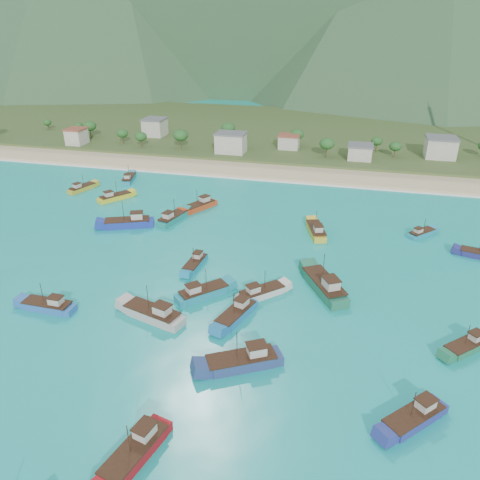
% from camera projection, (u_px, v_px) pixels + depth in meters
% --- Properties ---
extents(ground, '(600.00, 600.00, 0.00)m').
position_uv_depth(ground, '(236.00, 296.00, 89.54)').
color(ground, '#0D8692').
rests_on(ground, ground).
extents(beach, '(400.00, 18.00, 1.20)m').
position_uv_depth(beach, '(294.00, 173.00, 158.63)').
color(beach, beige).
rests_on(beach, ground).
extents(land, '(400.00, 110.00, 2.40)m').
position_uv_depth(land, '(312.00, 133.00, 211.97)').
color(land, '#385123').
rests_on(land, ground).
extents(surf_line, '(400.00, 2.50, 0.08)m').
position_uv_depth(surf_line, '(289.00, 182.00, 150.32)').
color(surf_line, white).
rests_on(surf_line, ground).
extents(village, '(205.53, 29.64, 6.95)m').
position_uv_depth(village, '(324.00, 145.00, 174.61)').
color(village, beige).
rests_on(village, ground).
extents(vegetation, '(277.13, 26.18, 8.93)m').
position_uv_depth(vegetation, '(281.00, 141.00, 178.49)').
color(vegetation, '#235623').
rests_on(vegetation, ground).
extents(boat_3, '(9.23, 9.36, 6.00)m').
position_uv_depth(boat_3, '(414.00, 418.00, 61.46)').
color(boat_3, navy).
rests_on(boat_3, ground).
extents(boat_4, '(5.77, 11.26, 6.39)m').
position_uv_depth(boat_4, '(136.00, 452.00, 56.57)').
color(boat_4, maroon).
rests_on(boat_4, ground).
extents(boat_7, '(8.49, 8.16, 5.37)m').
position_uv_depth(boat_7, '(467.00, 346.00, 74.91)').
color(boat_7, '#1E6C49').
rests_on(boat_7, ground).
extents(boat_8, '(6.04, 10.61, 6.02)m').
position_uv_depth(boat_8, '(236.00, 315.00, 82.68)').
color(boat_8, '#1E6EAB').
rests_on(boat_8, ground).
extents(boat_9, '(12.21, 6.67, 6.92)m').
position_uv_depth(boat_9, '(153.00, 314.00, 82.44)').
color(boat_9, '#AFA7A0').
rests_on(boat_9, ground).
extents(boat_10, '(5.68, 11.11, 6.30)m').
position_uv_depth(boat_10, '(173.00, 218.00, 121.64)').
color(boat_10, '#157C75').
rests_on(boat_10, ground).
extents(boat_11, '(3.18, 8.92, 5.18)m').
position_uv_depth(boat_11, '(195.00, 264.00, 99.78)').
color(boat_11, teal).
rests_on(boat_11, ground).
extents(boat_12, '(12.07, 8.84, 7.01)m').
position_uv_depth(boat_12, '(243.00, 362.00, 71.21)').
color(boat_12, navy).
rests_on(boat_12, ground).
extents(boat_13, '(7.96, 10.88, 6.32)m').
position_uv_depth(boat_13, '(200.00, 206.00, 129.33)').
color(boat_13, '#BA3D1A').
rests_on(boat_13, ground).
extents(boat_15, '(6.11, 11.06, 6.27)m').
position_uv_depth(boat_15, '(316.00, 231.00, 114.48)').
color(boat_15, gold).
rests_on(boat_15, ground).
extents(boat_16, '(10.01, 3.13, 5.88)m').
position_uv_depth(boat_16, '(48.00, 306.00, 85.08)').
color(boat_16, '#2860AE').
rests_on(boat_16, ground).
extents(boat_17, '(12.83, 8.08, 7.31)m').
position_uv_depth(boat_17, '(128.00, 223.00, 118.43)').
color(boat_17, '#1B3098').
rests_on(boat_17, ground).
extents(boat_19, '(10.20, 13.60, 7.94)m').
position_uv_depth(boat_19, '(324.00, 286.00, 90.69)').
color(boat_19, '#1E6649').
rests_on(boat_19, ground).
extents(boat_20, '(7.16, 7.37, 4.69)m').
position_uv_depth(boat_20, '(421.00, 234.00, 113.82)').
color(boat_20, teal).
rests_on(boat_20, ground).
extents(boat_21, '(5.08, 9.92, 5.62)m').
position_uv_depth(boat_21, '(129.00, 179.00, 151.20)').
color(boat_21, teal).
rests_on(boat_21, ground).
extents(boat_22, '(5.50, 9.62, 5.46)m').
position_uv_depth(boat_22, '(82.00, 188.00, 143.05)').
color(boat_22, gold).
rests_on(boat_22, ground).
extents(boat_23, '(9.04, 8.89, 5.78)m').
position_uv_depth(boat_23, '(261.00, 293.00, 89.13)').
color(boat_23, beige).
rests_on(boat_23, ground).
extents(boat_26, '(8.11, 9.69, 5.82)m').
position_uv_depth(boat_26, '(115.00, 197.00, 135.80)').
color(boat_26, gold).
rests_on(boat_26, ground).
extents(boat_30, '(9.59, 9.72, 6.23)m').
position_uv_depth(boat_30, '(203.00, 293.00, 89.01)').
color(boat_30, teal).
rests_on(boat_30, ground).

